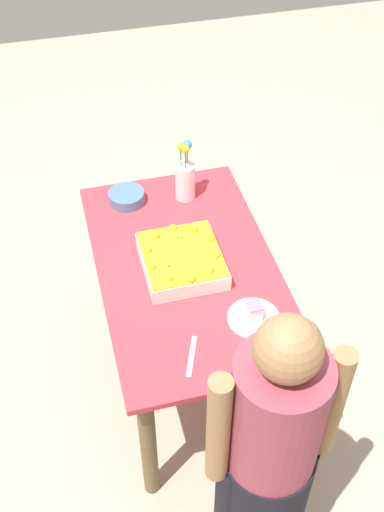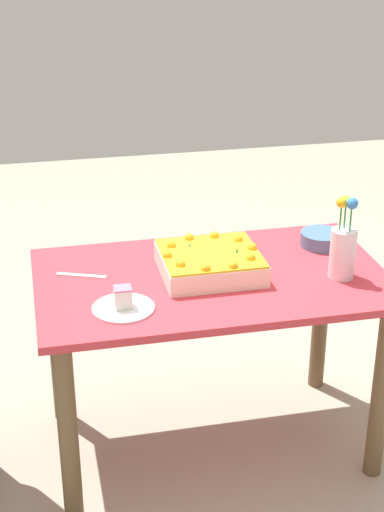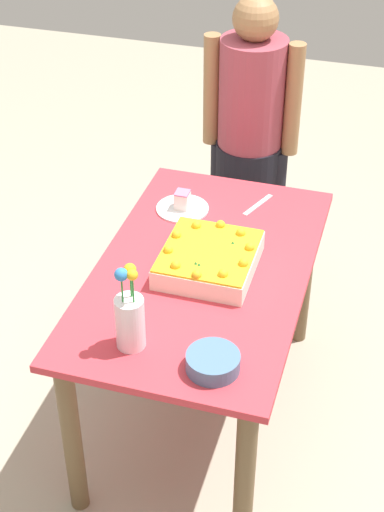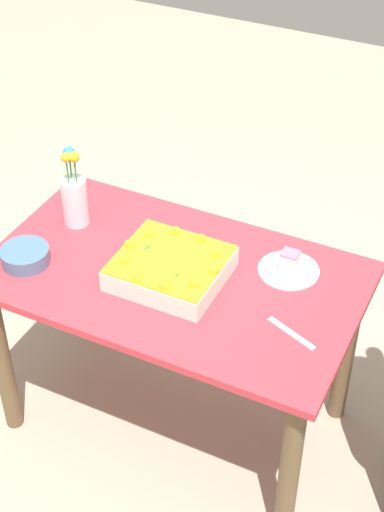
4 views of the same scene
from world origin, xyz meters
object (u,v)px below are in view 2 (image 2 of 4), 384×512
object	(u,v)px
flower_vase	(343,248)
serving_plate_with_slice	(123,304)
cake_knife	(81,275)
sheet_cake	(210,262)
fruit_bowl	(322,239)

from	to	relation	value
flower_vase	serving_plate_with_slice	bearing A→B (deg)	5.43
cake_knife	flower_vase	world-z (taller)	flower_vase
sheet_cake	serving_plate_with_slice	xyz separation A→B (m)	(0.36, 0.21, -0.02)
flower_vase	fruit_bowl	size ratio (longest dim) A/B	1.83
flower_vase	fruit_bowl	xyz separation A→B (m)	(-0.03, -0.29, -0.09)
sheet_cake	cake_knife	bearing A→B (deg)	-9.43
serving_plate_with_slice	fruit_bowl	bearing A→B (deg)	-157.01
fruit_bowl	cake_knife	bearing A→B (deg)	4.30
serving_plate_with_slice	cake_knife	size ratio (longest dim) A/B	1.13
cake_knife	fruit_bowl	xyz separation A→B (m)	(-0.98, -0.07, 0.03)
cake_knife	fruit_bowl	size ratio (longest dim) A/B	1.11
flower_vase	cake_knife	bearing A→B (deg)	-12.66
serving_plate_with_slice	fruit_bowl	distance (m)	0.94
sheet_cake	flower_vase	bearing A→B (deg)	164.15
cake_knife	flower_vase	size ratio (longest dim) A/B	0.61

